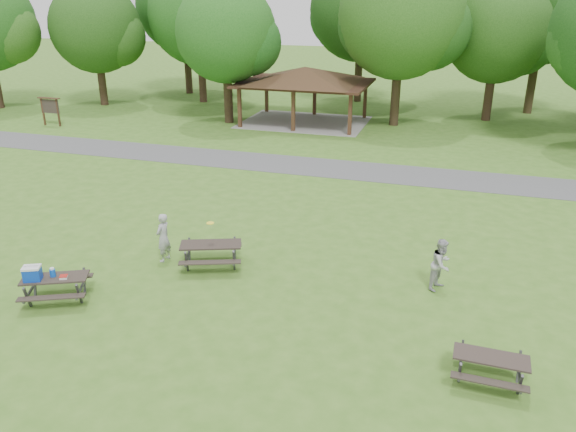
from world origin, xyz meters
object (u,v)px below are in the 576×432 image
Objects in this scene: picnic_table_near at (48,279)px; frisbee_thrower at (163,238)px; picnic_table_middle at (211,249)px; frisbee_catcher at (441,264)px.

frisbee_thrower reaches higher than picnic_table_near.
frisbee_thrower is at bearing -178.51° from picnic_table_middle.
picnic_table_near is 0.96× the size of picnic_table_middle.
frisbee_thrower is 1.04× the size of frisbee_catcher.
frisbee_thrower reaches higher than frisbee_catcher.
picnic_table_middle is at bearing 98.98° from frisbee_thrower.
picnic_table_near reaches higher than picnic_table_middle.
picnic_table_near is 3.88m from frisbee_thrower.
picnic_table_middle is (3.56, 3.45, -0.11)m from picnic_table_near.
frisbee_catcher reaches higher than picnic_table_near.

